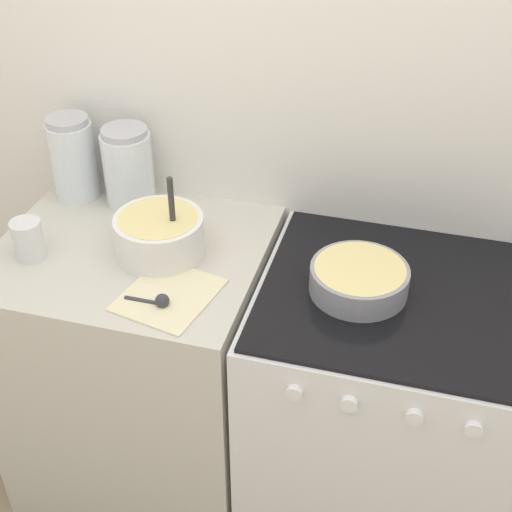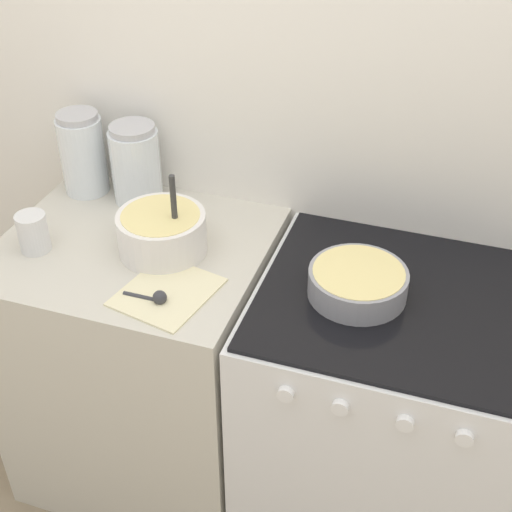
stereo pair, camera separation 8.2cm
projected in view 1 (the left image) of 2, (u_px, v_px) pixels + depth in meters
name	position (u px, v px, depth m)	size (l,w,h in m)	color
wall_back	(290.00, 113.00, 1.99)	(4.49, 0.05, 2.40)	white
countertop_cabinet	(144.00, 366.00, 2.23)	(0.74, 0.65, 0.90)	beige
stove	(383.00, 414.00, 2.07)	(0.73, 0.66, 0.90)	silver
mixing_bowl	(159.00, 233.00, 1.91)	(0.24, 0.24, 0.24)	white
baking_pan	(359.00, 279.00, 1.79)	(0.25, 0.25, 0.07)	gray
storage_jar_left	(74.00, 163.00, 2.14)	(0.14, 0.14, 0.26)	silver
storage_jar_middle	(129.00, 172.00, 2.11)	(0.15, 0.15, 0.24)	silver
tin_can	(28.00, 239.00, 1.91)	(0.08, 0.08, 0.11)	silver
recipe_page	(169.00, 295.00, 1.80)	(0.26, 0.28, 0.01)	beige
measuring_spoon	(158.00, 301.00, 1.76)	(0.12, 0.04, 0.04)	#333338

